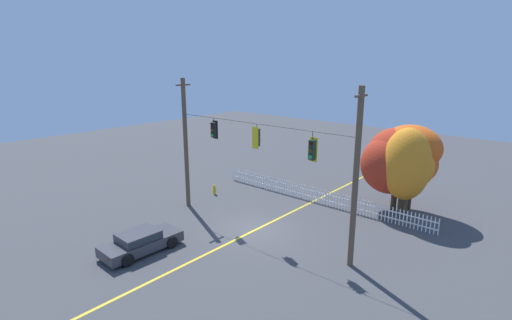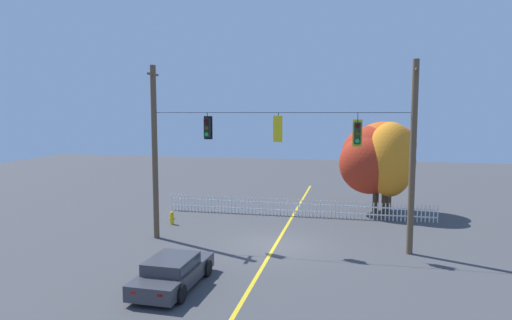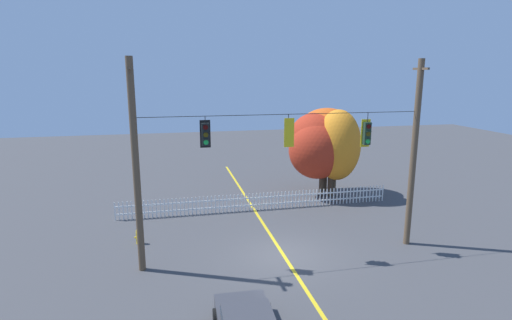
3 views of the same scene
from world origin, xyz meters
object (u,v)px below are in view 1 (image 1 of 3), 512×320
at_px(traffic_signal_northbound_secondary, 312,150).
at_px(autumn_maple_near_fence, 393,160).
at_px(parked_car, 141,241).
at_px(traffic_signal_southbound_primary, 257,137).
at_px(autumn_maple_far_west, 406,168).
at_px(fire_hydrant, 214,190).
at_px(autumn_oak_far_east, 410,153).
at_px(traffic_signal_eastbound_side, 214,130).
at_px(autumn_maple_mid, 407,165).

distance_m(traffic_signal_northbound_secondary, autumn_maple_near_fence, 8.70).
xyz_separation_m(autumn_maple_near_fence, parked_car, (-7.51, -14.38, -2.83)).
xyz_separation_m(traffic_signal_southbound_primary, autumn_maple_far_west, (5.62, 8.04, -2.46)).
height_order(autumn_maple_near_fence, parked_car, autumn_maple_near_fence).
distance_m(autumn_maple_far_west, fire_hydrant, 13.61).
bearing_deg(autumn_maple_near_fence, traffic_signal_northbound_secondary, -96.44).
distance_m(autumn_maple_near_fence, autumn_oak_far_east, 1.16).
xyz_separation_m(traffic_signal_eastbound_side, fire_hydrant, (-3.12, 2.76, -5.29)).
bearing_deg(parked_car, autumn_maple_near_fence, 62.43).
height_order(traffic_signal_southbound_primary, parked_car, traffic_signal_southbound_primary).
relative_size(autumn_oak_far_east, autumn_maple_far_west, 1.20).
bearing_deg(parked_car, fire_hydrant, 112.98).
height_order(traffic_signal_southbound_primary, autumn_maple_far_west, traffic_signal_southbound_primary).
xyz_separation_m(traffic_signal_northbound_secondary, autumn_maple_far_west, (1.97, 8.02, -2.29)).
xyz_separation_m(traffic_signal_southbound_primary, autumn_maple_mid, (5.75, 7.76, -2.16)).
bearing_deg(autumn_maple_mid, traffic_signal_eastbound_side, -140.06).
distance_m(traffic_signal_southbound_primary, traffic_signal_northbound_secondary, 3.65).
height_order(traffic_signal_eastbound_side, traffic_signal_northbound_secondary, same).
distance_m(autumn_oak_far_east, fire_hydrant, 14.04).
relative_size(parked_car, fire_hydrant, 5.64).
bearing_deg(traffic_signal_northbound_secondary, autumn_maple_near_fence, 83.56).
bearing_deg(autumn_oak_far_east, fire_hydrant, -152.40).
bearing_deg(traffic_signal_northbound_secondary, autumn_maple_far_west, 76.16).
xyz_separation_m(traffic_signal_southbound_primary, parked_car, (-2.92, -5.95, -5.03)).
xyz_separation_m(traffic_signal_southbound_primary, autumn_maple_near_fence, (4.59, 8.43, -2.20)).
xyz_separation_m(autumn_maple_near_fence, autumn_oak_far_east, (0.82, 0.64, 0.51)).
bearing_deg(autumn_maple_mid, traffic_signal_southbound_primary, -126.52).
bearing_deg(autumn_maple_mid, autumn_maple_near_fence, 149.96).
bearing_deg(parked_car, traffic_signal_northbound_secondary, 42.31).
bearing_deg(autumn_maple_near_fence, traffic_signal_eastbound_side, -133.88).
bearing_deg(traffic_signal_eastbound_side, parked_car, -84.41).
bearing_deg(autumn_maple_mid, parked_car, -122.29).
height_order(traffic_signal_northbound_secondary, parked_car, traffic_signal_northbound_secondary).
relative_size(traffic_signal_eastbound_side, autumn_maple_mid, 0.22).
xyz_separation_m(traffic_signal_eastbound_side, traffic_signal_southbound_primary, (3.50, -0.02, -0.02)).
bearing_deg(traffic_signal_eastbound_side, autumn_maple_near_fence, 46.12).
height_order(traffic_signal_eastbound_side, autumn_oak_far_east, traffic_signal_eastbound_side).
bearing_deg(autumn_maple_far_west, parked_car, -121.39).
xyz_separation_m(traffic_signal_northbound_secondary, autumn_maple_near_fence, (0.95, 8.41, -2.03)).
distance_m(traffic_signal_northbound_secondary, autumn_maple_mid, 8.27).
height_order(traffic_signal_northbound_secondary, autumn_maple_near_fence, traffic_signal_northbound_secondary).
bearing_deg(traffic_signal_eastbound_side, traffic_signal_northbound_secondary, 0.01).
bearing_deg(fire_hydrant, autumn_maple_far_west, 23.25).
bearing_deg(traffic_signal_eastbound_side, autumn_oak_far_east, 45.44).
height_order(traffic_signal_southbound_primary, autumn_oak_far_east, traffic_signal_southbound_primary).
bearing_deg(traffic_signal_southbound_primary, traffic_signal_eastbound_side, 179.69).
xyz_separation_m(traffic_signal_eastbound_side, autumn_maple_near_fence, (8.09, 8.41, -2.22)).
bearing_deg(autumn_maple_near_fence, autumn_maple_far_west, -21.10).
bearing_deg(traffic_signal_eastbound_side, autumn_maple_far_west, 41.33).
height_order(traffic_signal_northbound_secondary, fire_hydrant, traffic_signal_northbound_secondary).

